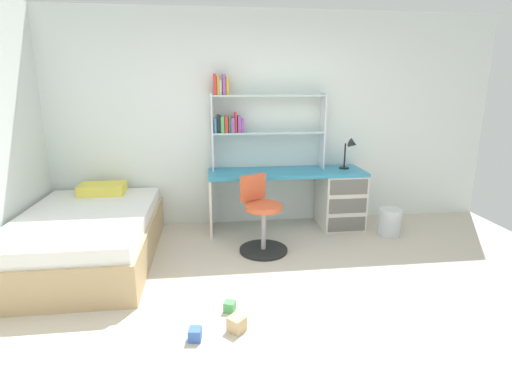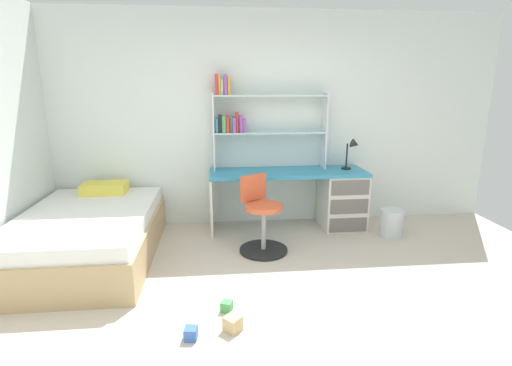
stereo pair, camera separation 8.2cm
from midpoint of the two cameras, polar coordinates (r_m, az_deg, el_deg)
ground_plane at (r=3.15m, az=6.13°, el=-19.67°), size 6.08×5.48×0.02m
room_shell at (r=3.82m, az=-15.51°, el=7.29°), size 6.08×5.48×2.63m
desk at (r=4.88m, az=11.03°, el=-1.83°), size 1.90×0.57×0.74m
bookshelf_hutch at (r=4.69m, az=-0.09°, el=9.83°), size 1.39×0.22×1.14m
desk_lamp at (r=4.86m, az=14.68°, el=4.91°), size 0.20×0.17×0.38m
swivel_chair at (r=4.12m, az=1.44°, el=-5.78°), size 0.52×0.52×0.82m
bed_platform at (r=4.30m, az=-23.12°, el=-7.16°), size 1.29×1.92×0.63m
waste_bin at (r=4.85m, az=19.93°, el=-5.61°), size 0.27×0.27×0.33m
toy_block_green_0 at (r=3.21m, az=-3.61°, el=-17.78°), size 0.11×0.11×0.08m
toy_block_natural_1 at (r=2.99m, az=-2.63°, el=-20.13°), size 0.16×0.16×0.11m
toy_block_blue_2 at (r=2.94m, az=-8.81°, el=-21.21°), size 0.10×0.10×0.09m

